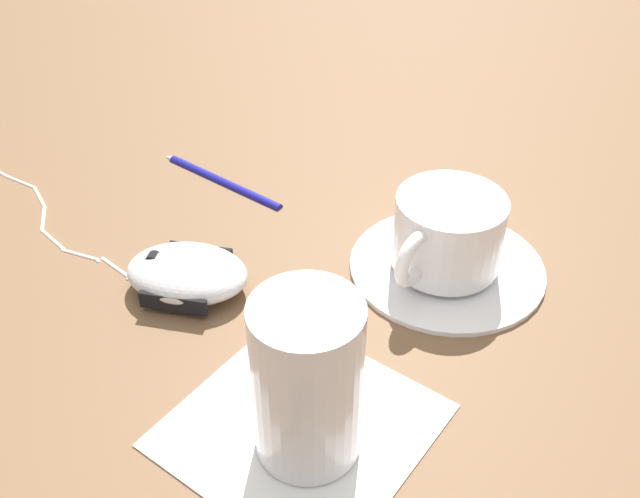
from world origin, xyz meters
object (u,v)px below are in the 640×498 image
object	(u,v)px
saucer	(447,265)
pen	(220,177)
coffee_cup	(447,233)
drinking_glass	(307,381)
computer_mouse	(187,273)

from	to	relation	value
saucer	pen	world-z (taller)	same
saucer	coffee_cup	size ratio (longest dim) A/B	1.39
coffee_cup	pen	world-z (taller)	coffee_cup
coffee_cup	drinking_glass	size ratio (longest dim) A/B	1.01
computer_mouse	coffee_cup	bearing A→B (deg)	32.59
saucer	drinking_glass	size ratio (longest dim) A/B	1.41
pen	coffee_cup	bearing A→B (deg)	-8.09
computer_mouse	pen	size ratio (longest dim) A/B	0.72
computer_mouse	saucer	bearing A→B (deg)	33.25
computer_mouse	drinking_glass	world-z (taller)	drinking_glass
computer_mouse	drinking_glass	size ratio (longest dim) A/B	0.98
coffee_cup	computer_mouse	xyz separation A→B (m)	(-0.17, -0.11, -0.02)
saucer	pen	xyz separation A→B (m)	(-0.24, 0.03, 0.00)
coffee_cup	computer_mouse	size ratio (longest dim) A/B	1.03
saucer	coffee_cup	bearing A→B (deg)	-119.21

